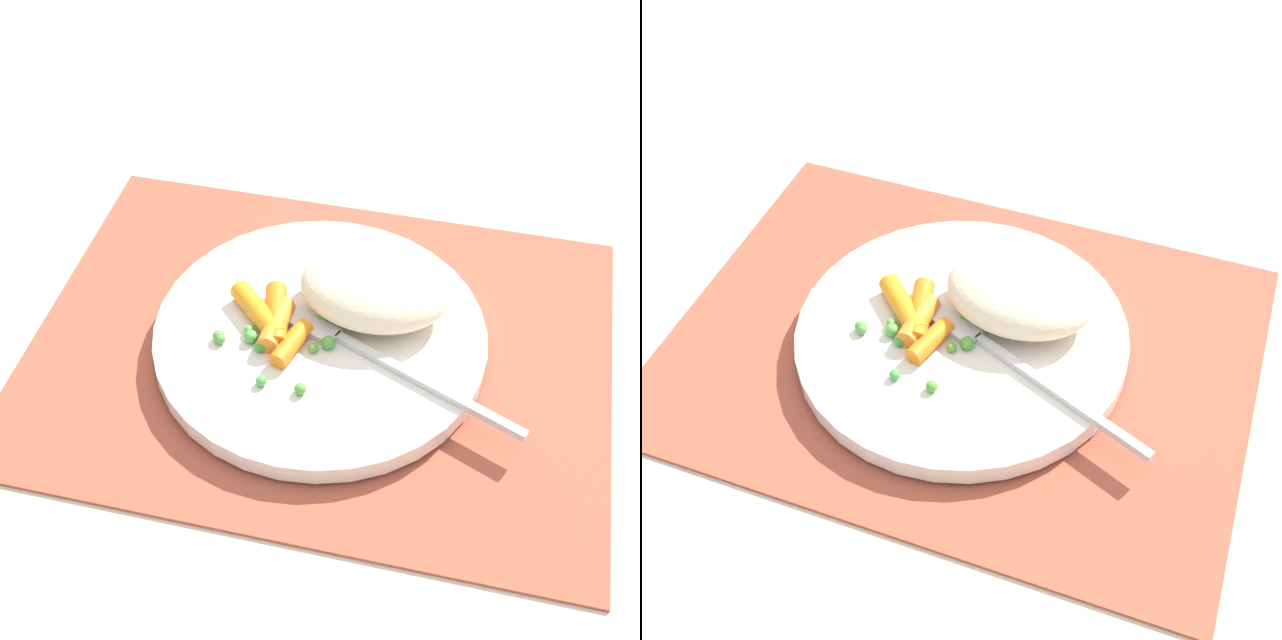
{
  "view_description": "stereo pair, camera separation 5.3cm",
  "coord_description": "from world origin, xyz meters",
  "views": [
    {
      "loc": [
        -0.09,
        0.41,
        0.48
      ],
      "look_at": [
        0.0,
        0.0,
        0.03
      ],
      "focal_mm": 50.01,
      "sensor_mm": 36.0,
      "label": 1
    },
    {
      "loc": [
        -0.14,
        0.39,
        0.48
      ],
      "look_at": [
        0.0,
        0.0,
        0.03
      ],
      "focal_mm": 50.01,
      "sensor_mm": 36.0,
      "label": 2
    }
  ],
  "objects": [
    {
      "name": "rice_mound",
      "position": [
        -0.03,
        -0.03,
        0.04
      ],
      "size": [
        0.11,
        0.08,
        0.04
      ],
      "primitive_type": "ellipsoid",
      "color": "beige",
      "rests_on": "plate"
    },
    {
      "name": "pea_scatter",
      "position": [
        0.03,
        0.02,
        0.02
      ],
      "size": [
        0.08,
        0.07,
        0.01
      ],
      "color": "#50A843",
      "rests_on": "plate"
    },
    {
      "name": "plate",
      "position": [
        0.0,
        0.0,
        0.01
      ],
      "size": [
        0.23,
        0.23,
        0.01
      ],
      "primitive_type": "cylinder",
      "color": "silver",
      "rests_on": "placemat"
    },
    {
      "name": "carrot_portion",
      "position": [
        0.03,
        0.01,
        0.03
      ],
      "size": [
        0.07,
        0.07,
        0.02
      ],
      "color": "orange",
      "rests_on": "plate"
    },
    {
      "name": "placemat",
      "position": [
        0.0,
        0.0,
        0.0
      ],
      "size": [
        0.4,
        0.31,
        0.01
      ],
      "primitive_type": "cube",
      "color": "#9E4733",
      "rests_on": "ground_plane"
    },
    {
      "name": "fork",
      "position": [
        -0.04,
        0.02,
        0.02
      ],
      "size": [
        0.18,
        0.08,
        0.01
      ],
      "color": "silver",
      "rests_on": "plate"
    },
    {
      "name": "ground_plane",
      "position": [
        0.0,
        0.0,
        0.0
      ],
      "size": [
        2.4,
        2.4,
        0.0
      ],
      "primitive_type": "plane",
      "color": "beige"
    }
  ]
}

